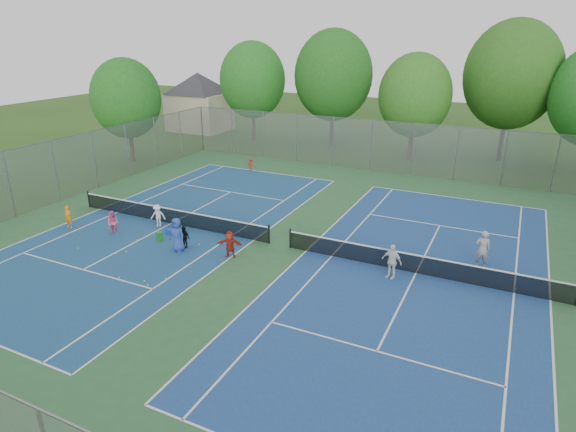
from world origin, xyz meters
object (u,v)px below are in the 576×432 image
object	(u,v)px
net_left	(171,216)
net_right	(417,265)
ball_crate	(170,232)
instructor	(483,249)
ball_hopper	(160,237)

from	to	relation	value
net_left	net_right	distance (m)	14.00
net_left	ball_crate	distance (m)	1.60
ball_crate	instructor	size ratio (longest dim) A/B	0.19
ball_crate	ball_hopper	distance (m)	1.00
net_right	ball_crate	xyz separation A→B (m)	(-13.05, -1.25, -0.30)
net_left	ball_crate	world-z (taller)	net_left
net_left	ball_crate	size ratio (longest dim) A/B	36.33
net_left	ball_hopper	size ratio (longest dim) A/B	25.05
net_right	net_left	bearing A→B (deg)	180.00
net_left	ball_crate	bearing A→B (deg)	-52.87
net_left	net_right	world-z (taller)	same
net_right	ball_hopper	size ratio (longest dim) A/B	25.05
net_left	instructor	bearing A→B (deg)	6.89
ball_hopper	instructor	size ratio (longest dim) A/B	0.28
net_left	ball_crate	xyz separation A→B (m)	(0.95, -1.25, -0.30)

